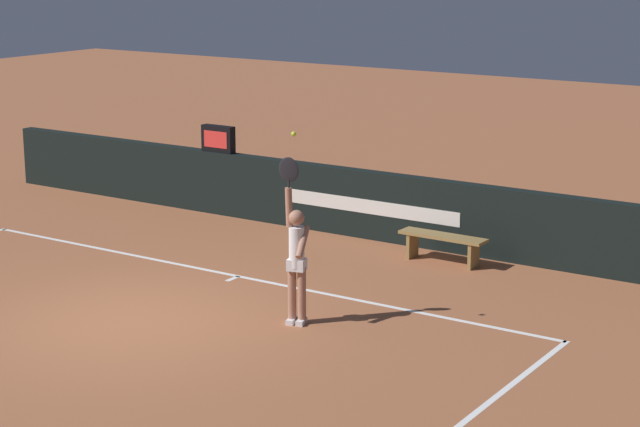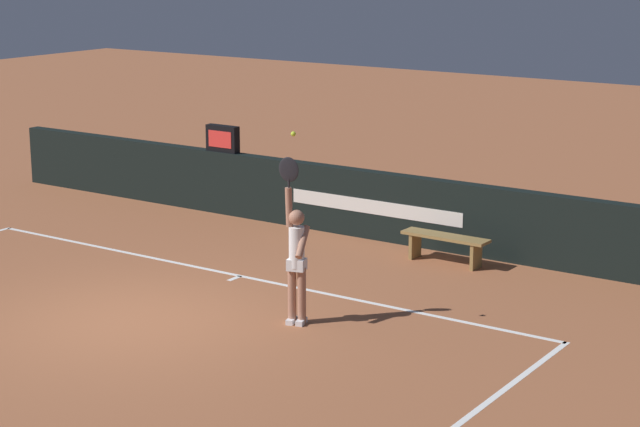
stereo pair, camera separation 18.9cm
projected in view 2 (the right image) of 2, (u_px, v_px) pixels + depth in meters
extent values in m
plane|color=#9D5A38|center=(127.00, 320.00, 15.56)|extent=(60.00, 60.00, 0.00)
cube|color=white|center=(240.00, 276.00, 17.61)|extent=(10.86, 0.09, 0.00)
cube|color=white|center=(462.00, 421.00, 12.25)|extent=(0.09, 6.07, 0.00)
cube|color=white|center=(235.00, 278.00, 17.49)|extent=(0.09, 0.30, 0.00)
cube|color=black|center=(349.00, 201.00, 20.03)|extent=(16.40, 0.25, 1.21)
cube|color=silver|center=(374.00, 207.00, 19.60)|extent=(3.48, 0.01, 0.25)
cube|color=black|center=(223.00, 139.00, 21.41)|extent=(0.70, 0.17, 0.51)
cube|color=red|center=(220.00, 139.00, 21.33)|extent=(0.55, 0.01, 0.32)
cylinder|color=#A87158|center=(302.00, 296.00, 15.32)|extent=(0.12, 0.12, 0.81)
cylinder|color=#A87158|center=(292.00, 295.00, 15.36)|extent=(0.12, 0.12, 0.81)
cube|color=white|center=(301.00, 322.00, 15.38)|extent=(0.16, 0.26, 0.07)
cube|color=white|center=(292.00, 321.00, 15.43)|extent=(0.16, 0.26, 0.07)
cylinder|color=white|center=(297.00, 247.00, 15.18)|extent=(0.21, 0.21, 0.57)
cube|color=white|center=(297.00, 264.00, 15.23)|extent=(0.29, 0.26, 0.16)
sphere|color=#A87158|center=(297.00, 218.00, 15.08)|extent=(0.21, 0.21, 0.21)
cylinder|color=#A87158|center=(289.00, 207.00, 15.08)|extent=(0.13, 0.12, 0.54)
cylinder|color=#A87158|center=(303.00, 242.00, 15.07)|extent=(0.20, 0.42, 0.41)
ellipsoid|color=black|center=(289.00, 169.00, 14.96)|extent=(0.32, 0.12, 0.37)
cylinder|color=black|center=(289.00, 183.00, 15.00)|extent=(0.03, 0.03, 0.18)
sphere|color=#C6E730|center=(293.00, 134.00, 14.44)|extent=(0.07, 0.07, 0.07)
cube|color=olive|center=(445.00, 237.00, 18.22)|extent=(1.50, 0.39, 0.05)
cube|color=olive|center=(415.00, 245.00, 18.59)|extent=(0.07, 0.32, 0.45)
cube|color=olive|center=(476.00, 255.00, 17.95)|extent=(0.07, 0.32, 0.45)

